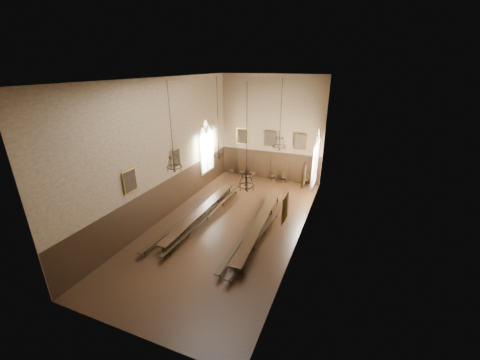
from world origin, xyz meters
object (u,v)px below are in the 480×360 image
Objects in this scene: chandelier_back_right at (279,142)px; table_right at (260,225)px; chair_5 at (284,179)px; bench_left_inner at (208,217)px; chair_1 at (242,173)px; chair_4 at (274,178)px; bench_left_outer at (193,214)px; chandelier_back_left at (219,150)px; bench_right_inner at (251,226)px; table_left at (202,214)px; chair_0 at (232,172)px; chair_7 at (306,182)px; bench_right_outer at (265,230)px; chair_2 at (252,174)px; chandelier_front_left at (174,162)px; chandelier_front_right at (246,179)px.

table_right is at bearing -94.66° from chandelier_back_right.
bench_left_inner is at bearing -121.70° from chair_5.
chair_4 reaches higher than chair_1.
chair_1 reaches higher than bench_left_outer.
chandelier_back_right is at bearing 6.48° from chandelier_back_left.
bench_right_inner is 10.02× the size of chair_5.
table_left is at bearing -109.27° from chair_4.
chair_1 reaches higher than bench_right_inner.
chair_1 is (-0.50, 8.42, -0.08)m from table_left.
chair_0 is 1.06m from chair_1.
chair_7 is at bearing 79.18° from chandelier_back_right.
table_right reaches higher than bench_right_inner.
chandelier_back_left is at bearing -113.96° from chair_4.
chandelier_back_right is (3.86, 2.95, 4.75)m from bench_left_inner.
chair_7 reaches higher than bench_right_inner.
bench_left_inner is 4.03m from bench_right_outer.
chair_2 is at bearing 166.72° from chair_5.
bench_left_inner is 9.09m from chair_5.
table_right is at bearing 2.11° from bench_left_outer.
chair_2 is 1.05× the size of chair_4.
table_left reaches higher than bench_left_inner.
bench_right_inner is at bearing -85.90° from chair_4.
chair_7 is at bearing -0.77° from chair_4.
chair_0 is 5.02m from chair_5.
chandelier_back_right is 0.94× the size of chandelier_front_left.
chandelier_front_left and chandelier_front_right have the same top height.
bench_right_outer is 10.05m from chair_1.
bench_left_inner is 1.87× the size of chandelier_back_left.
chandelier_front_left is at bearing -94.16° from table_left.
chandelier_back_left and chandelier_back_right have the same top height.
chandelier_back_left is 1.22× the size of chandelier_back_right.
chair_0 is (-1.56, 8.50, -0.10)m from table_left.
chair_4 is 7.58m from chandelier_back_left.
chandelier_back_right reaches higher than table_left.
chandelier_back_left reaches higher than chair_0.
bench_right_inner is (3.10, -0.13, 0.00)m from bench_left_inner.
chandelier_front_right is (4.68, -2.32, 4.08)m from bench_left_outer.
chair_5 reaches higher than bench_left_outer.
chair_5 is (3.96, 0.06, 0.02)m from chair_1.
chandelier_front_left is at bearing -105.95° from chair_7.
chair_1 is 5.90m from chair_7.
chandelier_back_right is at bearing 87.52° from chandelier_front_right.
bench_right_outer is at bearing -80.04° from chair_4.
chandelier_front_left reaches higher than chair_7.
chair_2 is at bearing 86.53° from chandelier_front_left.
table_left is at bearing -90.52° from chair_1.
chair_0 is 6.95m from chair_7.
chandelier_back_left and chandelier_front_left have the same top height.
chair_2 reaches higher than bench_right_inner.
table_right is (4.08, -0.02, 0.01)m from table_left.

